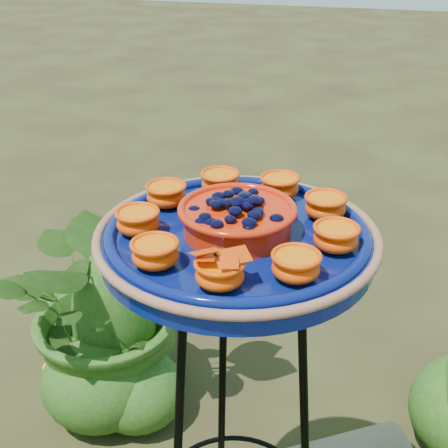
{
  "coord_description": "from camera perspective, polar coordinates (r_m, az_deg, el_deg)",
  "views": [
    {
      "loc": [
        0.21,
        -1.1,
        1.58
      ],
      "look_at": [
        -0.03,
        -0.13,
        1.06
      ],
      "focal_mm": 50.0,
      "sensor_mm": 36.0,
      "label": 1
    }
  ],
  "objects": [
    {
      "name": "feeder_dish",
      "position": [
        1.14,
        1.2,
        -0.92
      ],
      "size": [
        0.66,
        0.66,
        0.12
      ],
      "rotation": [
        0.0,
        0.0,
        0.43
      ],
      "color": "#071459",
      "rests_on": "tripod_stand"
    },
    {
      "name": "tripod_stand",
      "position": [
        1.4,
        1.02,
        -16.79
      ],
      "size": [
        0.47,
        0.47,
        0.99
      ],
      "rotation": [
        0.0,
        0.0,
        0.43
      ],
      "color": "black",
      "rests_on": "ground"
    },
    {
      "name": "shrub_back_left",
      "position": [
        2.12,
        -10.23,
        -6.57
      ],
      "size": [
        0.96,
        0.94,
        0.81
      ],
      "primitive_type": "imported",
      "rotation": [
        0.0,
        0.0,
        0.62
      ],
      "color": "#204B14",
      "rests_on": "ground"
    }
  ]
}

